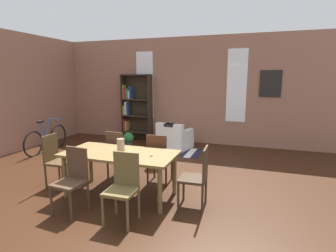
{
  "coord_description": "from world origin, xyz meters",
  "views": [
    {
      "loc": [
        1.98,
        -4.0,
        1.96
      ],
      "look_at": [
        0.08,
        1.61,
        0.87
      ],
      "focal_mm": 28.11,
      "sensor_mm": 36.0,
      "label": 1
    }
  ],
  "objects_px": {
    "dining_table": "(120,157)",
    "potted_plant_by_shelf": "(155,155)",
    "bookshelf_tall": "(135,106)",
    "vase_on_table": "(121,146)",
    "dining_chair_near_right": "(123,185)",
    "bicycle_second": "(46,139)",
    "dining_chair_far_right": "(159,157)",
    "armchair_white": "(174,139)",
    "dining_chair_head_left": "(56,159)",
    "dining_chair_far_left": "(118,153)",
    "dining_chair_near_left": "(73,178)",
    "potted_plant_corner": "(128,140)",
    "dining_chair_head_right": "(198,175)"
  },
  "relations": [
    {
      "from": "dining_table",
      "to": "dining_chair_head_right",
      "type": "xyz_separation_m",
      "value": [
        1.31,
        0.0,
        -0.15
      ]
    },
    {
      "from": "dining_chair_far_right",
      "to": "armchair_white",
      "type": "relative_size",
      "value": 1.02
    },
    {
      "from": "bookshelf_tall",
      "to": "vase_on_table",
      "type": "bearing_deg",
      "value": -67.45
    },
    {
      "from": "dining_chair_far_left",
      "to": "dining_chair_near_left",
      "type": "bearing_deg",
      "value": -89.5
    },
    {
      "from": "vase_on_table",
      "to": "dining_chair_head_left",
      "type": "height_order",
      "value": "vase_on_table"
    },
    {
      "from": "armchair_white",
      "to": "potted_plant_corner",
      "type": "bearing_deg",
      "value": -156.8
    },
    {
      "from": "dining_table",
      "to": "dining_chair_near_right",
      "type": "height_order",
      "value": "dining_chair_near_right"
    },
    {
      "from": "vase_on_table",
      "to": "armchair_white",
      "type": "distance_m",
      "value": 3.19
    },
    {
      "from": "bicycle_second",
      "to": "vase_on_table",
      "type": "bearing_deg",
      "value": -28.75
    },
    {
      "from": "bookshelf_tall",
      "to": "armchair_white",
      "type": "height_order",
      "value": "bookshelf_tall"
    },
    {
      "from": "dining_chair_far_left",
      "to": "bicycle_second",
      "type": "xyz_separation_m",
      "value": [
        -2.8,
        1.1,
        -0.18
      ]
    },
    {
      "from": "dining_chair_far_right",
      "to": "dining_chair_head_right",
      "type": "distance_m",
      "value": 1.12
    },
    {
      "from": "armchair_white",
      "to": "dining_chair_head_right",
      "type": "bearing_deg",
      "value": -66.83
    },
    {
      "from": "dining_chair_head_left",
      "to": "armchair_white",
      "type": "relative_size",
      "value": 1.02
    },
    {
      "from": "armchair_white",
      "to": "dining_chair_far_left",
      "type": "bearing_deg",
      "value": -99.08
    },
    {
      "from": "dining_chair_head_left",
      "to": "bookshelf_tall",
      "type": "relative_size",
      "value": 0.46
    },
    {
      "from": "dining_chair_near_right",
      "to": "dining_chair_head_right",
      "type": "relative_size",
      "value": 1.0
    },
    {
      "from": "dining_chair_near_right",
      "to": "dining_chair_near_left",
      "type": "relative_size",
      "value": 1.0
    },
    {
      "from": "dining_chair_head_left",
      "to": "dining_chair_head_right",
      "type": "distance_m",
      "value": 2.62
    },
    {
      "from": "dining_chair_far_left",
      "to": "bicycle_second",
      "type": "distance_m",
      "value": 3.01
    },
    {
      "from": "dining_chair_near_left",
      "to": "bicycle_second",
      "type": "bearing_deg",
      "value": 138.75
    },
    {
      "from": "dining_chair_head_left",
      "to": "dining_chair_near_right",
      "type": "distance_m",
      "value": 1.86
    },
    {
      "from": "dining_table",
      "to": "vase_on_table",
      "type": "height_order",
      "value": "vase_on_table"
    },
    {
      "from": "dining_chair_near_left",
      "to": "armchair_white",
      "type": "bearing_deg",
      "value": 84.31
    },
    {
      "from": "dining_chair_head_right",
      "to": "armchair_white",
      "type": "xyz_separation_m",
      "value": [
        -1.34,
        3.14,
        -0.23
      ]
    },
    {
      "from": "dining_chair_far_left",
      "to": "bookshelf_tall",
      "type": "bearing_deg",
      "value": 109.96
    },
    {
      "from": "dining_table",
      "to": "potted_plant_by_shelf",
      "type": "bearing_deg",
      "value": 88.51
    },
    {
      "from": "vase_on_table",
      "to": "dining_chair_far_right",
      "type": "distance_m",
      "value": 0.87
    },
    {
      "from": "bicycle_second",
      "to": "potted_plant_by_shelf",
      "type": "distance_m",
      "value": 3.27
    },
    {
      "from": "dining_table",
      "to": "potted_plant_corner",
      "type": "relative_size",
      "value": 3.86
    },
    {
      "from": "dining_chair_head_left",
      "to": "armchair_white",
      "type": "distance_m",
      "value": 3.4
    },
    {
      "from": "dining_chair_near_right",
      "to": "dining_chair_head_right",
      "type": "bearing_deg",
      "value": 37.64
    },
    {
      "from": "dining_chair_near_left",
      "to": "dining_chair_far_left",
      "type": "relative_size",
      "value": 1.0
    },
    {
      "from": "dining_chair_near_right",
      "to": "dining_chair_near_left",
      "type": "xyz_separation_m",
      "value": [
        -0.83,
        -0.0,
        0.0
      ]
    },
    {
      "from": "dining_chair_head_left",
      "to": "dining_chair_far_right",
      "type": "distance_m",
      "value": 1.86
    },
    {
      "from": "dining_chair_head_left",
      "to": "armchair_white",
      "type": "bearing_deg",
      "value": 67.93
    },
    {
      "from": "dining_chair_near_left",
      "to": "potted_plant_corner",
      "type": "xyz_separation_m",
      "value": [
        -0.8,
        3.32,
        -0.25
      ]
    },
    {
      "from": "potted_plant_by_shelf",
      "to": "armchair_white",
      "type": "bearing_deg",
      "value": 92.52
    },
    {
      "from": "vase_on_table",
      "to": "potted_plant_by_shelf",
      "type": "bearing_deg",
      "value": 89.33
    },
    {
      "from": "dining_chair_head_left",
      "to": "dining_chair_far_right",
      "type": "bearing_deg",
      "value": 21.63
    },
    {
      "from": "dining_chair_near_right",
      "to": "bicycle_second",
      "type": "relative_size",
      "value": 0.58
    },
    {
      "from": "dining_table",
      "to": "dining_chair_near_left",
      "type": "height_order",
      "value": "dining_chair_near_left"
    },
    {
      "from": "bookshelf_tall",
      "to": "potted_plant_by_shelf",
      "type": "xyz_separation_m",
      "value": [
        1.61,
        -2.35,
        -0.8
      ]
    },
    {
      "from": "dining_chair_far_right",
      "to": "bookshelf_tall",
      "type": "distance_m",
      "value": 3.78
    },
    {
      "from": "dining_table",
      "to": "potted_plant_by_shelf",
      "type": "xyz_separation_m",
      "value": [
        0.04,
        1.49,
        -0.39
      ]
    },
    {
      "from": "dining_table",
      "to": "dining_chair_far_right",
      "type": "distance_m",
      "value": 0.82
    },
    {
      "from": "dining_chair_head_left",
      "to": "dining_chair_far_right",
      "type": "relative_size",
      "value": 1.0
    },
    {
      "from": "dining_chair_head_left",
      "to": "dining_chair_far_left",
      "type": "relative_size",
      "value": 1.0
    },
    {
      "from": "dining_chair_head_left",
      "to": "bicycle_second",
      "type": "height_order",
      "value": "dining_chair_head_left"
    },
    {
      "from": "armchair_white",
      "to": "potted_plant_by_shelf",
      "type": "xyz_separation_m",
      "value": [
        0.07,
        -1.65,
        -0.0
      ]
    }
  ]
}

